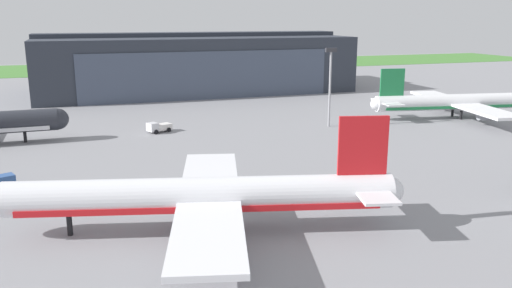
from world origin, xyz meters
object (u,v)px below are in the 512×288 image
object	(u,v)px
pushback_tractor	(159,127)
maintenance_hangar	(193,63)
airliner_near_right	(202,196)
apron_light_mast	(330,80)
airliner_far_left	(464,102)

from	to	relation	value
pushback_tractor	maintenance_hangar	bearing A→B (deg)	71.33
airliner_near_right	pushback_tractor	distance (m)	50.07
maintenance_hangar	apron_light_mast	xyz separation A→B (m)	(14.36, -63.63, 1.28)
maintenance_hangar	pushback_tractor	distance (m)	61.58
maintenance_hangar	airliner_far_left	size ratio (longest dim) A/B	2.07
airliner_far_left	pushback_tractor	xyz separation A→B (m)	(-66.54, 6.90, -2.44)
airliner_far_left	pushback_tractor	size ratio (longest dim) A/B	8.43
maintenance_hangar	pushback_tractor	world-z (taller)	maintenance_hangar
pushback_tractor	apron_light_mast	bearing A→B (deg)	-9.51
pushback_tractor	apron_light_mast	world-z (taller)	apron_light_mast
maintenance_hangar	apron_light_mast	bearing A→B (deg)	-77.29
maintenance_hangar	airliner_far_left	bearing A→B (deg)	-54.09
apron_light_mast	airliner_near_right	bearing A→B (deg)	-129.86
airliner_near_right	pushback_tractor	xyz separation A→B (m)	(2.98, 49.90, -2.84)
airliner_far_left	pushback_tractor	world-z (taller)	airliner_far_left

